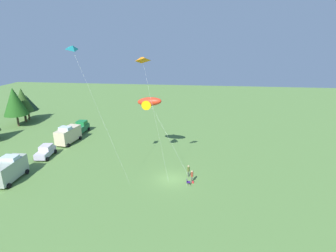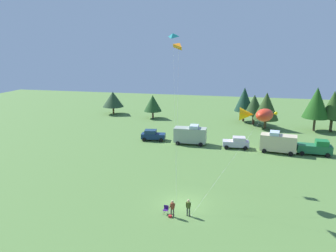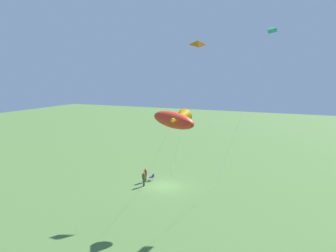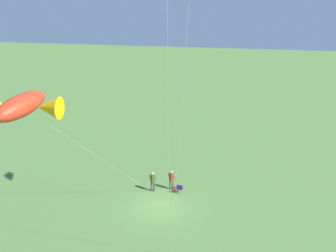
{
  "view_description": "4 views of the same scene",
  "coord_description": "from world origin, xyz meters",
  "views": [
    {
      "loc": [
        -32.15,
        -3.3,
        18.42
      ],
      "look_at": [
        -0.1,
        0.52,
        7.8
      ],
      "focal_mm": 28.0,
      "sensor_mm": 36.0,
      "label": 1
    },
    {
      "loc": [
        5.8,
        -31.12,
        16.15
      ],
      "look_at": [
        -1.5,
        -0.35,
        8.51
      ],
      "focal_mm": 35.0,
      "sensor_mm": 36.0,
      "label": 2
    },
    {
      "loc": [
        33.38,
        15.22,
        13.03
      ],
      "look_at": [
        -0.68,
        0.11,
        7.05
      ],
      "focal_mm": 35.0,
      "sensor_mm": 36.0,
      "label": 3
    },
    {
      "loc": [
        -5.27,
        26.06,
        16.4
      ],
      "look_at": [
        -1.06,
        2.17,
        7.52
      ],
      "focal_mm": 42.0,
      "sensor_mm": 36.0,
      "label": 4
    }
  ],
  "objects": [
    {
      "name": "ground_plane",
      "position": [
        0.0,
        0.0,
        0.0
      ],
      "size": [
        160.0,
        160.0,
        0.0
      ],
      "primitive_type": "plane",
      "color": "#507639"
    },
    {
      "name": "folding_chair",
      "position": [
        -1.25,
        -2.28,
        0.49
      ],
      "size": [
        0.5,
        0.5,
        0.82
      ],
      "rotation": [
        0.0,
        0.0,
        4.68
      ],
      "color": "#2F1462",
      "rests_on": "ground"
    },
    {
      "name": "kite_large_fish",
      "position": [
        7.49,
        4.46,
        9.11
      ],
      "size": [
        8.08,
        9.01,
        10.04
      ],
      "color": "red",
      "rests_on": "ground"
    },
    {
      "name": "person_kite_flyer",
      "position": [
        1.01,
        -2.25,
        1.02
      ],
      "size": [
        0.53,
        0.35,
        1.74
      ],
      "rotation": [
        0.0,
        0.0,
        4.69
      ],
      "color": "#40433C",
      "rests_on": "ground"
    },
    {
      "name": "person_spectator",
      "position": [
        -0.48,
        -2.79,
        1.02
      ],
      "size": [
        0.6,
        0.37,
        1.74
      ],
      "rotation": [
        0.0,
        0.0,
        4.81
      ],
      "color": "#4A413C",
      "rests_on": "ground"
    },
    {
      "name": "backpack_on_grass",
      "position": [
        -0.67,
        -2.95,
        0.11
      ],
      "size": [
        0.33,
        0.24,
        0.22
      ],
      "primitive_type": "cube",
      "rotation": [
        0.0,
        0.0,
        3.09
      ],
      "color": "red",
      "rests_on": "ground"
    }
  ]
}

